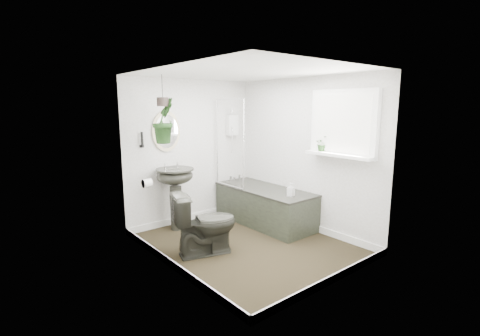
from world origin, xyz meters
TOP-DOWN VIEW (x-y plane):
  - floor at (0.00, 0.00)m, footprint 2.30×2.80m
  - ceiling at (0.00, 0.00)m, footprint 2.30×2.80m
  - wall_back at (0.00, 1.41)m, footprint 2.30×0.02m
  - wall_front at (0.00, -1.41)m, footprint 2.30×0.02m
  - wall_left at (-1.16, 0.00)m, footprint 0.02×2.80m
  - wall_right at (1.16, 0.00)m, footprint 0.02×2.80m
  - skirting at (0.00, 0.00)m, footprint 2.30×2.80m
  - bathtub at (0.80, 0.50)m, footprint 0.72×1.72m
  - bath_screen at (0.47, 0.99)m, footprint 0.04×0.72m
  - shower_box at (0.80, 1.34)m, footprint 0.20×0.10m
  - oval_mirror at (-0.45, 1.37)m, footprint 0.46×0.03m
  - wall_sconce at (-0.85, 1.36)m, footprint 0.04×0.04m
  - toilet_roll_holder at (-1.10, 0.70)m, footprint 0.11×0.11m
  - window_recess at (1.09, -0.70)m, footprint 0.08×1.00m
  - window_sill at (1.02, -0.70)m, footprint 0.18×1.00m
  - window_blinds at (1.04, -0.70)m, footprint 0.01×0.86m
  - toilet at (-0.60, 0.12)m, footprint 0.90×0.66m
  - pedestal_sink at (-0.45, 1.14)m, footprint 0.60×0.53m
  - sill_plant at (1.05, -0.40)m, footprint 0.25×0.23m
  - hanging_plant at (-0.70, 0.96)m, footprint 0.44×0.44m
  - soap_bottle at (0.76, -0.10)m, footprint 0.10×0.10m
  - hanging_pot at (-0.70, 0.96)m, footprint 0.16×0.16m

SIDE VIEW (x-z plane):
  - floor at x=0.00m, z-range -0.02..0.00m
  - skirting at x=0.00m, z-range 0.00..0.10m
  - bathtub at x=0.80m, z-range 0.00..0.58m
  - toilet at x=-0.60m, z-range 0.00..0.82m
  - pedestal_sink at x=-0.45m, z-range 0.00..0.96m
  - soap_bottle at x=0.76m, z-range 0.58..0.77m
  - toilet_roll_holder at x=-1.10m, z-range 0.84..0.96m
  - wall_back at x=0.00m, z-range 0.00..2.30m
  - wall_front at x=0.00m, z-range 0.00..2.30m
  - wall_left at x=-1.16m, z-range 0.00..2.30m
  - wall_right at x=1.16m, z-range 0.00..2.30m
  - window_sill at x=1.02m, z-range 1.21..1.25m
  - bath_screen at x=0.47m, z-range 0.58..1.98m
  - sill_plant at x=1.05m, z-range 1.25..1.47m
  - wall_sconce at x=-0.85m, z-range 1.29..1.51m
  - oval_mirror at x=-0.45m, z-range 1.19..1.81m
  - shower_box at x=0.80m, z-range 1.38..1.73m
  - window_recess at x=1.09m, z-range 1.20..2.10m
  - window_blinds at x=1.04m, z-range 1.27..2.03m
  - hanging_plant at x=-0.70m, z-range 1.37..2.00m
  - hanging_pot at x=-0.70m, z-range 1.88..2.00m
  - ceiling at x=0.00m, z-range 2.30..2.32m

